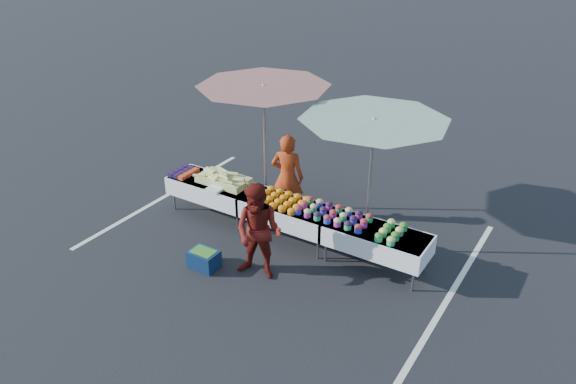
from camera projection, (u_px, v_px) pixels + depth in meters
The scene contains 17 objects.
ground at pixel (288, 238), 10.79m from camera, with size 80.00×80.00×0.00m, color black.
stripe_left at pixel (165, 197), 12.31m from camera, with size 0.10×5.00×0.00m, color silver.
stripe_right at pixel (451, 293), 9.28m from camera, with size 0.10×5.00×0.00m, color silver.
table_left at pixel (213, 188), 11.38m from camera, with size 1.86×0.81×0.75m.
table_center at pixel (288, 212), 10.53m from camera, with size 1.86×0.81×0.75m.
table_right at pixel (376, 239), 9.68m from camera, with size 1.86×0.81×0.75m.
berry_punnets at pixel (184, 172), 11.57m from camera, with size 0.40×0.54×0.08m.
corn_pile at pixel (223, 179), 11.17m from camera, with size 1.16×0.57×0.26m.
plastic_bags at pixel (215, 189), 10.92m from camera, with size 0.30×0.25×0.05m, color white.
carrot_bowls at pixel (281, 200), 10.49m from camera, with size 0.95×0.69×0.11m.
potato_cups at pixel (333, 214), 9.96m from camera, with size 1.34×0.58×0.16m.
bean_baskets at pixel (391, 232), 9.43m from camera, with size 0.36×0.68×0.15m.
vendor at pixel (287, 177), 11.11m from camera, with size 0.66×0.43×1.80m, color #A73413.
customer at pixel (259, 232), 9.34m from camera, with size 0.84×0.65×1.73m, color #60130E.
umbrella_left at pixel (264, 97), 10.77m from camera, with size 3.01×3.01×2.68m.
umbrella_right at pixel (373, 131), 9.33m from camera, with size 3.05×3.05×2.60m.
storage_bin at pixel (204, 259), 9.86m from camera, with size 0.51×0.38×0.33m.
Camera 1 is at (4.88, -7.76, 5.77)m, focal length 35.00 mm.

